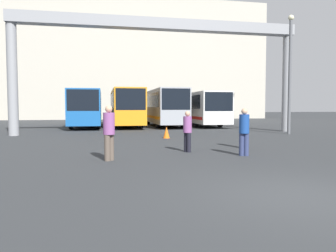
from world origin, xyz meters
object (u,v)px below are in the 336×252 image
object	(u,v)px
lamp_post	(290,69)
bus_slot_2	(164,106)
pedestrian_mid_left	(244,128)
traffic_cone	(166,132)
pedestrian_far_center	(109,131)
pedestrian_near_left	(187,130)
bus_slot_3	(197,107)
bus_slot_1	(126,106)
bus_slot_0	(87,106)
pedestrian_near_center	(244,131)

from	to	relation	value
lamp_post	bus_slot_2	bearing A→B (deg)	121.03
pedestrian_mid_left	lamp_post	bearing A→B (deg)	170.94
traffic_cone	lamp_post	distance (m)	9.16
pedestrian_far_center	lamp_post	world-z (taller)	lamp_post
bus_slot_2	pedestrian_far_center	size ratio (longest dim) A/B	5.81
bus_slot_2	lamp_post	bearing A→B (deg)	-58.97
pedestrian_near_left	lamp_post	distance (m)	11.44
traffic_cone	bus_slot_3	bearing A→B (deg)	66.59
bus_slot_2	traffic_cone	size ratio (longest dim) A/B	16.09
pedestrian_far_center	traffic_cone	xyz separation A→B (m)	(3.28, 7.14, -0.63)
bus_slot_1	bus_slot_3	world-z (taller)	bus_slot_1
bus_slot_0	pedestrian_mid_left	world-z (taller)	bus_slot_0
bus_slot_0	pedestrian_mid_left	bearing A→B (deg)	-66.66
bus_slot_3	pedestrian_near_center	size ratio (longest dim) A/B	7.25
pedestrian_far_center	pedestrian_mid_left	xyz separation A→B (m)	(5.64, 2.12, -0.07)
bus_slot_1	pedestrian_mid_left	distance (m)	17.27
bus_slot_1	pedestrian_mid_left	world-z (taller)	bus_slot_1
pedestrian_near_left	traffic_cone	distance (m)	5.71
pedestrian_mid_left	pedestrian_near_center	world-z (taller)	pedestrian_near_center
pedestrian_mid_left	lamp_post	xyz separation A→B (m)	(5.89, 6.23, 3.25)
bus_slot_2	pedestrian_far_center	world-z (taller)	bus_slot_2
bus_slot_3	bus_slot_0	bearing A→B (deg)	-175.44
pedestrian_mid_left	pedestrian_near_left	bearing A→B (deg)	-41.64
bus_slot_1	pedestrian_mid_left	bearing A→B (deg)	-77.30
traffic_cone	pedestrian_mid_left	bearing A→B (deg)	-64.83
bus_slot_3	pedestrian_far_center	distance (m)	21.52
pedestrian_far_center	bus_slot_3	bearing A→B (deg)	21.08
pedestrian_mid_left	bus_slot_1	bearing A→B (deg)	-132.96
pedestrian_near_left	pedestrian_mid_left	bearing A→B (deg)	76.74
bus_slot_0	pedestrian_mid_left	xyz separation A→B (m)	(7.22, -16.73, -0.91)
traffic_cone	lamp_post	world-z (taller)	lamp_post
bus_slot_2	bus_slot_0	bearing A→B (deg)	179.07
pedestrian_near_center	traffic_cone	distance (m)	7.19
pedestrian_mid_left	pedestrian_near_center	bearing A→B (deg)	9.68
bus_slot_2	bus_slot_3	size ratio (longest dim) A/B	0.85
pedestrian_far_center	pedestrian_mid_left	world-z (taller)	pedestrian_far_center
bus_slot_2	pedestrian_mid_left	bearing A→B (deg)	-88.74
bus_slot_1	traffic_cone	bearing A→B (deg)	-83.08
pedestrian_mid_left	pedestrian_near_center	size ratio (longest dim) A/B	0.98
bus_slot_1	traffic_cone	xyz separation A→B (m)	(1.43, -11.80, -1.53)
pedestrian_near_center	traffic_cone	size ratio (longest dim) A/B	2.62
bus_slot_1	bus_slot_2	bearing A→B (deg)	-3.39
pedestrian_near_center	bus_slot_0	bearing A→B (deg)	130.48
pedestrian_far_center	lamp_post	bearing A→B (deg)	-9.14
traffic_cone	bus_slot_1	bearing A→B (deg)	96.92
bus_slot_2	pedestrian_near_left	size ratio (longest dim) A/B	6.57
bus_slot_3	pedestrian_far_center	bearing A→B (deg)	-113.88
lamp_post	bus_slot_0	bearing A→B (deg)	141.30
pedestrian_near_center	lamp_post	distance (m)	11.15
bus_slot_3	traffic_cone	distance (m)	13.72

